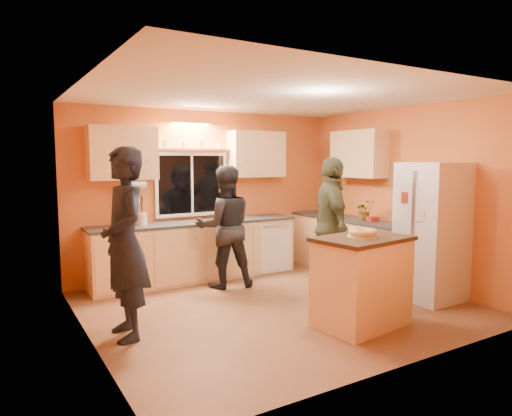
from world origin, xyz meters
TOP-DOWN VIEW (x-y plane):
  - ground at (0.00, 0.00)m, footprint 4.50×4.50m
  - room_shell at (0.12, 0.41)m, footprint 4.54×4.04m
  - back_counter at (0.01, 1.70)m, footprint 4.23×0.62m
  - right_counter at (1.95, 0.50)m, footprint 0.62×1.84m
  - refrigerator at (1.89, -0.80)m, footprint 0.72×0.70m
  - island at (0.42, -1.05)m, footprint 1.11×0.83m
  - bundt_pastry at (0.42, -1.05)m, footprint 0.31×0.31m
  - person_left at (-1.90, -0.05)m, footprint 0.47×0.72m
  - person_center at (-0.16, 1.13)m, footprint 0.99×0.85m
  - person_right at (0.91, 0.05)m, footprint 0.85×1.19m
  - mixing_bowl at (0.09, 1.68)m, footprint 0.43×0.43m
  - utensil_crock at (-1.17, 1.76)m, footprint 0.14×0.14m
  - potted_plant at (1.96, 0.50)m, footprint 0.35×0.32m
  - red_box at (1.96, 0.33)m, footprint 0.17×0.13m

SIDE VIEW (x-z plane):
  - ground at x=0.00m, z-range 0.00..0.00m
  - back_counter at x=0.01m, z-range 0.00..0.90m
  - right_counter at x=1.95m, z-range 0.00..0.90m
  - island at x=0.42m, z-range 0.01..1.00m
  - person_center at x=-0.16m, z-range 0.00..1.75m
  - refrigerator at x=1.89m, z-range 0.00..1.80m
  - person_right at x=0.91m, z-range 0.00..1.87m
  - red_box at x=1.96m, z-range 0.90..0.97m
  - mixing_bowl at x=0.09m, z-range 0.90..0.99m
  - person_left at x=-1.90m, z-range 0.00..1.97m
  - utensil_crock at x=-1.17m, z-range 0.90..1.07m
  - bundt_pastry at x=0.42m, z-range 1.00..1.09m
  - potted_plant at x=1.96m, z-range 0.90..1.21m
  - room_shell at x=0.12m, z-range 0.31..2.92m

